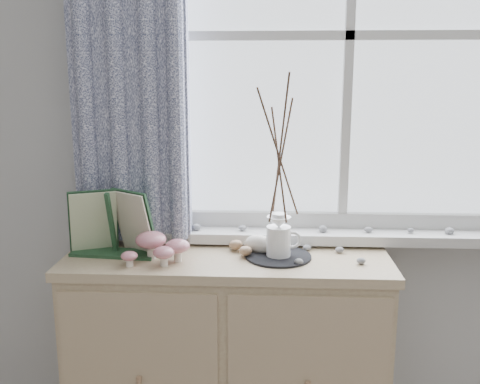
{
  "coord_description": "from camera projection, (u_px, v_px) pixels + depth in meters",
  "views": [
    {
      "loc": [
        -0.0,
        -0.13,
        1.5
      ],
      "look_at": [
        -0.1,
        1.7,
        1.1
      ],
      "focal_mm": 40.0,
      "sensor_mm": 36.0,
      "label": 1
    }
  ],
  "objects": [
    {
      "name": "sideboard",
      "position": [
        228.0,
        359.0,
        2.08
      ],
      "size": [
        1.2,
        0.45,
        0.85
      ],
      "color": "#C1AF87",
      "rests_on": "ground"
    },
    {
      "name": "crocheted_doily",
      "position": [
        278.0,
        256.0,
        1.96
      ],
      "size": [
        0.24,
        0.24,
        0.01
      ],
      "primitive_type": "cylinder",
      "color": "black",
      "rests_on": "sideboard"
    },
    {
      "name": "sideboard_pebbles",
      "position": [
        316.0,
        253.0,
        1.97
      ],
      "size": [
        0.33,
        0.23,
        0.02
      ],
      "color": "gray",
      "rests_on": "sideboard"
    },
    {
      "name": "toadstool_cluster",
      "position": [
        158.0,
        246.0,
        1.9
      ],
      "size": [
        0.23,
        0.16,
        0.1
      ],
      "color": "white",
      "rests_on": "sideboard"
    },
    {
      "name": "botanical_book",
      "position": [
        110.0,
        224.0,
        1.93
      ],
      "size": [
        0.38,
        0.16,
        0.25
      ],
      "primitive_type": null,
      "rotation": [
        0.0,
        0.0,
        -0.1
      ],
      "color": "#204227",
      "rests_on": "sideboard"
    },
    {
      "name": "twig_pitcher",
      "position": [
        280.0,
        153.0,
        1.88
      ],
      "size": [
        0.26,
        0.26,
        0.67
      ],
      "rotation": [
        0.0,
        0.0,
        0.11
      ],
      "color": "white",
      "rests_on": "crocheted_doily"
    },
    {
      "name": "wooden_eggs",
      "position": [
        241.0,
        248.0,
        1.99
      ],
      "size": [
        0.09,
        0.11,
        0.06
      ],
      "color": "tan",
      "rests_on": "sideboard"
    },
    {
      "name": "songbird_figurine",
      "position": [
        259.0,
        243.0,
        2.0
      ],
      "size": [
        0.16,
        0.12,
        0.08
      ],
      "primitive_type": null,
      "rotation": [
        0.0,
        0.0,
        -0.41
      ],
      "color": "white",
      "rests_on": "sideboard"
    }
  ]
}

